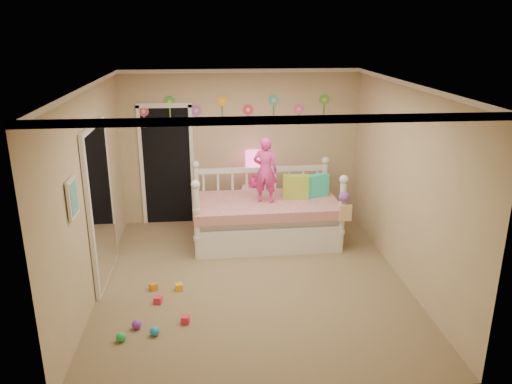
{
  "coord_description": "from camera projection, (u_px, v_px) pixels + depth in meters",
  "views": [
    {
      "loc": [
        -0.52,
        -5.99,
        3.26
      ],
      "look_at": [
        0.1,
        0.6,
        1.05
      ],
      "focal_mm": 35.07,
      "sensor_mm": 36.0,
      "label": 1
    }
  ],
  "objects": [
    {
      "name": "toy_scatter",
      "position": [
        162.0,
        306.0,
        6.0
      ],
      "size": [
        1.2,
        1.5,
        0.11
      ],
      "primitive_type": null,
      "rotation": [
        0.0,
        0.0,
        -0.35
      ],
      "color": "#996666",
      "rests_on": "floor"
    },
    {
      "name": "table_lamp",
      "position": [
        254.0,
        164.0,
        8.3
      ],
      "size": [
        0.28,
        0.28,
        0.62
      ],
      "color": "#F72081",
      "rests_on": "nightstand"
    },
    {
      "name": "child",
      "position": [
        265.0,
        170.0,
        7.52
      ],
      "size": [
        0.42,
        0.32,
        1.01
      ],
      "primitive_type": "imported",
      "rotation": [
        0.0,
        0.0,
        2.89
      ],
      "color": "#ED3599",
      "rests_on": "daybed"
    },
    {
      "name": "left_wall",
      "position": [
        91.0,
        193.0,
        6.14
      ],
      "size": [
        0.01,
        4.5,
        2.6
      ],
      "primitive_type": "cube",
      "color": "tan",
      "rests_on": "floor"
    },
    {
      "name": "back_wall",
      "position": [
        241.0,
        147.0,
        8.45
      ],
      "size": [
        4.0,
        0.01,
        2.6
      ],
      "primitive_type": "cube",
      "color": "tan",
      "rests_on": "floor"
    },
    {
      "name": "hanging_bag",
      "position": [
        344.0,
        207.0,
        7.26
      ],
      "size": [
        0.2,
        0.16,
        0.36
      ],
      "primitive_type": null,
      "color": "beige",
      "rests_on": "daybed"
    },
    {
      "name": "wall_picture",
      "position": [
        72.0,
        198.0,
        5.22
      ],
      "size": [
        0.05,
        0.34,
        0.42
      ],
      "primitive_type": "cube",
      "color": "white",
      "rests_on": "left_wall"
    },
    {
      "name": "flower_decals",
      "position": [
        235.0,
        110.0,
        8.23
      ],
      "size": [
        3.4,
        0.02,
        0.5
      ],
      "primitive_type": null,
      "color": "#B2668C",
      "rests_on": "back_wall"
    },
    {
      "name": "pillow_lime",
      "position": [
        296.0,
        187.0,
        7.78
      ],
      "size": [
        0.41,
        0.19,
        0.38
      ],
      "primitive_type": "cube",
      "rotation": [
        0.0,
        0.0,
        -0.1
      ],
      "color": "#9FC13A",
      "rests_on": "daybed"
    },
    {
      "name": "nightstand",
      "position": [
        254.0,
        206.0,
        8.54
      ],
      "size": [
        0.44,
        0.37,
        0.67
      ],
      "primitive_type": "cube",
      "rotation": [
        0.0,
        0.0,
        -0.17
      ],
      "color": "white",
      "rests_on": "floor"
    },
    {
      "name": "crown_molding",
      "position": [
        252.0,
        87.0,
        5.92
      ],
      "size": [
        4.0,
        4.5,
        0.06
      ],
      "primitive_type": null,
      "color": "white",
      "rests_on": "ceiling"
    },
    {
      "name": "closet_doorway",
      "position": [
        167.0,
        165.0,
        8.4
      ],
      "size": [
        0.9,
        0.04,
        2.07
      ],
      "primitive_type": "cube",
      "color": "black",
      "rests_on": "back_wall"
    },
    {
      "name": "floor",
      "position": [
        253.0,
        280.0,
        6.73
      ],
      "size": [
        4.0,
        4.5,
        0.01
      ],
      "primitive_type": "cube",
      "color": "#7F684C",
      "rests_on": "ground"
    },
    {
      "name": "pillow_turquoise",
      "position": [
        317.0,
        186.0,
        7.88
      ],
      "size": [
        0.38,
        0.22,
        0.36
      ],
      "primitive_type": "cube",
      "rotation": [
        0.0,
        0.0,
        0.29
      ],
      "color": "#25BD98",
      "rests_on": "daybed"
    },
    {
      "name": "ceiling",
      "position": [
        252.0,
        84.0,
        5.91
      ],
      "size": [
        4.0,
        4.5,
        0.01
      ],
      "primitive_type": "cube",
      "color": "white",
      "rests_on": "floor"
    },
    {
      "name": "mirror_closet",
      "position": [
        101.0,
        204.0,
        6.51
      ],
      "size": [
        0.07,
        1.3,
        2.1
      ],
      "primitive_type": "cube",
      "color": "white",
      "rests_on": "left_wall"
    },
    {
      "name": "right_wall",
      "position": [
        405.0,
        184.0,
        6.5
      ],
      "size": [
        0.01,
        4.5,
        2.6
      ],
      "primitive_type": "cube",
      "color": "tan",
      "rests_on": "floor"
    },
    {
      "name": "daybed",
      "position": [
        266.0,
        204.0,
        7.78
      ],
      "size": [
        2.29,
        1.27,
        1.23
      ],
      "primitive_type": null,
      "rotation": [
        0.0,
        0.0,
        0.02
      ],
      "color": "white",
      "rests_on": "floor"
    }
  ]
}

